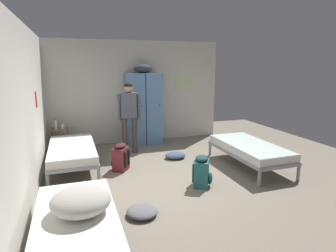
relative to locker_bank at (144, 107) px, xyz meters
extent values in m
plane|color=gray|center=(-0.12, -2.57, -0.97)|extent=(9.13, 9.13, 0.00)
cube|color=beige|center=(-0.12, 0.31, 0.37)|extent=(4.65, 0.06, 2.68)
cube|color=beige|center=(-2.42, -2.57, 0.37)|extent=(0.06, 5.71, 2.68)
cube|color=beige|center=(1.26, 0.28, 0.58)|extent=(0.55, 0.01, 0.40)
cube|color=red|center=(-2.38, -1.57, 0.48)|extent=(0.01, 0.20, 0.28)
cube|color=#5B84B2|center=(-0.23, 0.00, -0.04)|extent=(0.44, 0.52, 1.85)
cylinder|color=black|center=(-0.11, -0.27, 0.08)|extent=(0.02, 0.03, 0.02)
cube|color=#5B84B2|center=(0.23, 0.00, -0.04)|extent=(0.44, 0.52, 1.85)
cylinder|color=black|center=(0.35, -0.27, 0.08)|extent=(0.02, 0.03, 0.02)
ellipsoid|color=#333842|center=(0.00, 0.00, 0.99)|extent=(0.48, 0.36, 0.22)
cylinder|color=brown|center=(-2.26, -0.22, -0.69)|extent=(0.03, 0.03, 0.55)
cylinder|color=brown|center=(-1.91, -0.22, -0.69)|extent=(0.03, 0.03, 0.55)
cylinder|color=brown|center=(-2.26, 0.05, -0.69)|extent=(0.03, 0.03, 0.55)
cylinder|color=brown|center=(-1.91, 0.05, -0.69)|extent=(0.03, 0.03, 0.55)
cube|color=brown|center=(-2.09, -0.09, -0.78)|extent=(0.38, 0.30, 0.02)
cube|color=brown|center=(-2.09, -0.09, -0.41)|extent=(0.38, 0.30, 0.02)
cylinder|color=gray|center=(-2.26, -3.31, -0.83)|extent=(0.06, 0.06, 0.28)
cylinder|color=gray|center=(-1.42, -3.31, -0.83)|extent=(0.06, 0.06, 0.28)
cube|color=gray|center=(-1.84, -4.23, -0.66)|extent=(0.90, 1.90, 0.06)
cube|color=silver|center=(-1.84, -4.23, -0.56)|extent=(0.87, 1.84, 0.14)
cube|color=white|center=(-1.84, -4.23, -0.48)|extent=(0.86, 1.82, 0.01)
cylinder|color=gray|center=(-2.26, -2.29, -0.83)|extent=(0.06, 0.06, 0.28)
cylinder|color=gray|center=(-1.42, -2.29, -0.83)|extent=(0.06, 0.06, 0.28)
cylinder|color=gray|center=(-2.26, -0.45, -0.83)|extent=(0.06, 0.06, 0.28)
cylinder|color=gray|center=(-1.42, -0.45, -0.83)|extent=(0.06, 0.06, 0.28)
cube|color=gray|center=(-1.84, -1.37, -0.66)|extent=(0.90, 1.90, 0.06)
cube|color=silver|center=(-1.84, -1.37, -0.56)|extent=(0.87, 1.84, 0.14)
cube|color=silver|center=(-1.84, -1.37, -0.48)|extent=(0.86, 1.82, 0.01)
cylinder|color=gray|center=(2.02, -1.51, -0.83)|extent=(0.06, 0.06, 0.28)
cylinder|color=gray|center=(1.18, -1.51, -0.83)|extent=(0.06, 0.06, 0.28)
cylinder|color=gray|center=(2.02, -3.35, -0.83)|extent=(0.06, 0.06, 0.28)
cylinder|color=gray|center=(1.18, -3.35, -0.83)|extent=(0.06, 0.06, 0.28)
cube|color=gray|center=(1.60, -2.43, -0.66)|extent=(0.90, 1.90, 0.06)
cube|color=silver|center=(1.60, -2.43, -0.56)|extent=(0.87, 1.84, 0.14)
cube|color=silver|center=(1.60, -2.43, -0.48)|extent=(0.86, 1.82, 0.01)
ellipsoid|color=#B7B2A8|center=(-1.77, -4.19, -0.34)|extent=(0.64, 0.65, 0.28)
cylinder|color=#3D3833|center=(-0.42, -0.74, -0.54)|extent=(0.13, 0.13, 0.86)
cylinder|color=#3D3833|center=(-0.64, -0.69, -0.54)|extent=(0.13, 0.13, 0.86)
cube|color=#474C56|center=(-0.53, -0.71, 0.18)|extent=(0.39, 0.28, 0.59)
cylinder|color=#474C56|center=(-0.31, -0.76, 0.14)|extent=(0.08, 0.08, 0.61)
cylinder|color=#474C56|center=(-0.74, -0.66, 0.14)|extent=(0.08, 0.08, 0.61)
sphere|color=tan|center=(-0.53, -0.71, 0.57)|extent=(0.21, 0.21, 0.21)
ellipsoid|color=black|center=(-0.53, -0.71, 0.62)|extent=(0.20, 0.20, 0.11)
cylinder|color=silver|center=(-2.17, -0.07, -0.29)|extent=(0.06, 0.06, 0.21)
cylinder|color=#2666B2|center=(-2.17, -0.07, -0.17)|extent=(0.03, 0.03, 0.03)
cylinder|color=white|center=(-2.02, -0.13, -0.33)|extent=(0.05, 0.05, 0.13)
cylinder|color=black|center=(-2.02, -0.13, -0.26)|extent=(0.03, 0.03, 0.02)
cube|color=maroon|center=(-0.93, -1.77, -0.74)|extent=(0.38, 0.40, 0.46)
ellipsoid|color=#42191E|center=(-1.06, -1.68, -0.82)|extent=(0.20, 0.24, 0.20)
ellipsoid|color=#42191E|center=(-0.93, -1.77, -0.47)|extent=(0.34, 0.36, 0.10)
cube|color=black|center=(-0.77, -1.77, -0.72)|extent=(0.05, 0.05, 0.32)
cube|color=black|center=(-0.87, -1.92, -0.72)|extent=(0.05, 0.05, 0.32)
cube|color=#23666B|center=(0.26, -2.98, -0.74)|extent=(0.37, 0.40, 0.46)
ellipsoid|color=#193D42|center=(0.38, -3.06, -0.82)|extent=(0.19, 0.25, 0.20)
ellipsoid|color=#193D42|center=(0.26, -2.98, -0.47)|extent=(0.33, 0.36, 0.10)
cube|color=black|center=(0.09, -2.99, -0.72)|extent=(0.05, 0.06, 0.32)
cube|color=black|center=(0.18, -2.84, -0.72)|extent=(0.05, 0.06, 0.32)
ellipsoid|color=slate|center=(-0.96, -3.61, -0.91)|extent=(0.44, 0.45, 0.12)
ellipsoid|color=#42567A|center=(0.35, -1.44, -0.90)|extent=(0.47, 0.37, 0.13)
camera|label=1|loc=(-1.81, -7.17, 1.11)|focal=30.51mm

